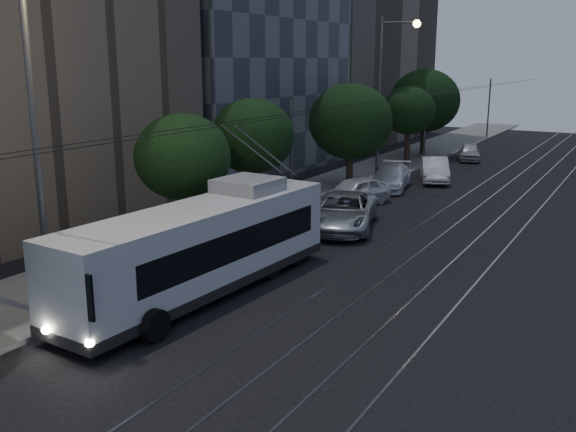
% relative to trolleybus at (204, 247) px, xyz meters
% --- Properties ---
extents(ground, '(120.00, 120.00, 0.00)m').
position_rel_trolleybus_xyz_m(ground, '(3.11, -0.24, -1.64)').
color(ground, black).
rests_on(ground, ground).
extents(sidewalk, '(5.00, 90.00, 0.15)m').
position_rel_trolleybus_xyz_m(sidewalk, '(-4.39, 19.76, -1.57)').
color(sidewalk, slate).
rests_on(sidewalk, ground).
extents(tram_rails, '(4.52, 90.00, 0.02)m').
position_rel_trolleybus_xyz_m(tram_rails, '(5.61, 19.76, -1.64)').
color(tram_rails, gray).
rests_on(tram_rails, ground).
extents(overhead_wires, '(2.23, 90.00, 6.00)m').
position_rel_trolleybus_xyz_m(overhead_wires, '(-1.87, 19.76, 1.83)').
color(overhead_wires, black).
rests_on(overhead_wires, ground).
extents(trolleybus, '(3.19, 12.01, 5.63)m').
position_rel_trolleybus_xyz_m(trolleybus, '(0.00, 0.00, 0.00)').
color(trolleybus, silver).
rests_on(trolleybus, ground).
extents(pickup_silver, '(4.41, 6.54, 1.67)m').
position_rel_trolleybus_xyz_m(pickup_silver, '(0.41, 10.23, -0.81)').
color(pickup_silver, '#B0B4B9').
rests_on(pickup_silver, ground).
extents(car_white_a, '(3.26, 4.90, 1.55)m').
position_rel_trolleybus_xyz_m(car_white_a, '(-1.19, 15.04, -0.87)').
color(car_white_a, silver).
rests_on(car_white_a, ground).
extents(car_white_b, '(3.06, 5.44, 1.49)m').
position_rel_trolleybus_xyz_m(car_white_b, '(-1.19, 20.44, -0.90)').
color(car_white_b, white).
rests_on(car_white_b, ground).
extents(car_white_c, '(3.25, 5.00, 1.56)m').
position_rel_trolleybus_xyz_m(car_white_c, '(0.41, 24.26, -0.87)').
color(car_white_c, silver).
rests_on(car_white_c, ground).
extents(car_white_d, '(2.54, 4.21, 1.34)m').
position_rel_trolleybus_xyz_m(car_white_d, '(0.07, 34.43, -0.97)').
color(car_white_d, '#B9B9BD').
rests_on(car_white_d, ground).
extents(tree_1, '(3.88, 3.88, 5.76)m').
position_rel_trolleybus_xyz_m(tree_1, '(-3.57, 3.40, 2.34)').
color(tree_1, '#30211B').
rests_on(tree_1, ground).
extents(tree_2, '(3.87, 3.87, 6.11)m').
position_rel_trolleybus_xyz_m(tree_2, '(-3.39, 8.29, 2.69)').
color(tree_2, '#30211B').
rests_on(tree_2, ground).
extents(tree_3, '(5.12, 5.12, 6.45)m').
position_rel_trolleybus_xyz_m(tree_3, '(-3.48, 19.34, 2.49)').
color(tree_3, '#30211B').
rests_on(tree_3, ground).
extents(tree_4, '(3.95, 3.95, 5.92)m').
position_rel_trolleybus_xyz_m(tree_4, '(-3.39, 29.46, 2.47)').
color(tree_4, '#30211B').
rests_on(tree_4, ground).
extents(tree_5, '(5.62, 5.62, 7.10)m').
position_rel_trolleybus_xyz_m(tree_5, '(-3.89, 34.65, 2.92)').
color(tree_5, '#30211B').
rests_on(tree_5, ground).
extents(streetlamp_near, '(2.66, 0.44, 11.13)m').
position_rel_trolleybus_xyz_m(streetlamp_near, '(-2.26, -4.25, 4.99)').
color(streetlamp_near, '#535355').
rests_on(streetlamp_near, ground).
extents(streetlamp_far, '(2.49, 0.44, 10.33)m').
position_rel_trolleybus_xyz_m(streetlamp_far, '(-1.67, 20.37, 4.56)').
color(streetlamp_far, '#535355').
rests_on(streetlamp_far, ground).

